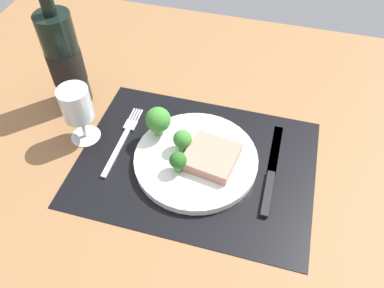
{
  "coord_description": "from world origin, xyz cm",
  "views": [
    {
      "loc": [
        11.49,
        -44.71,
        59.69
      ],
      "look_at": [
        -1.62,
        2.97,
        1.9
      ],
      "focal_mm": 35.43,
      "sensor_mm": 36.0,
      "label": 1
    }
  ],
  "objects": [
    {
      "name": "wine_bottle",
      "position": [
        -31.22,
        10.52,
        11.04
      ],
      "size": [
        7.3,
        7.3,
        29.37
      ],
      "color": "black",
      "rests_on": "ground_plane"
    },
    {
      "name": "ground_plane",
      "position": [
        0.0,
        0.0,
        -1.5
      ],
      "size": [
        140.0,
        110.0,
        3.0
      ],
      "primitive_type": "cube",
      "color": "brown"
    },
    {
      "name": "broccoli_back_left",
      "position": [
        -8.87,
        3.96,
        5.82
      ],
      "size": [
        5.13,
        5.13,
        6.61
      ],
      "color": "#5B8942",
      "rests_on": "plate"
    },
    {
      "name": "knife",
      "position": [
        14.79,
        0.53,
        0.6
      ],
      "size": [
        1.8,
        23.0,
        0.8
      ],
      "rotation": [
        0.0,
        0.0,
        -0.03
      ],
      "color": "black",
      "rests_on": "placemat"
    },
    {
      "name": "steak",
      "position": [
        3.05,
        0.22,
        3.02
      ],
      "size": [
        10.79,
        10.65,
        2.24
      ],
      "primitive_type": "cube",
      "rotation": [
        0.0,
        0.0,
        -0.15
      ],
      "color": "tan",
      "rests_on": "plate"
    },
    {
      "name": "broccoli_center",
      "position": [
        -2.37,
        -4.03,
        4.74
      ],
      "size": [
        3.25,
        3.25,
        4.66
      ],
      "color": "#5B8942",
      "rests_on": "plate"
    },
    {
      "name": "wine_glass",
      "position": [
        -24.21,
        0.67,
        8.48
      ],
      "size": [
        6.18,
        6.18,
        12.84
      ],
      "color": "silver",
      "rests_on": "ground_plane"
    },
    {
      "name": "fork",
      "position": [
        -16.13,
        1.42,
        0.55
      ],
      "size": [
        2.4,
        19.2,
        0.5
      ],
      "rotation": [
        0.0,
        0.0,
        0.03
      ],
      "color": "silver",
      "rests_on": "placemat"
    },
    {
      "name": "plate",
      "position": [
        0.0,
        0.0,
        1.1
      ],
      "size": [
        24.31,
        24.31,
        1.6
      ],
      "primitive_type": "cylinder",
      "color": "white",
      "rests_on": "placemat"
    },
    {
      "name": "broccoli_near_fork",
      "position": [
        -3.05,
        1.23,
        4.7
      ],
      "size": [
        3.7,
        3.7,
        4.83
      ],
      "color": "#6B994C",
      "rests_on": "plate"
    },
    {
      "name": "placemat",
      "position": [
        0.0,
        0.0,
        0.15
      ],
      "size": [
        46.37,
        34.38,
        0.3
      ],
      "primitive_type": "cube",
      "color": "black",
      "rests_on": "ground_plane"
    }
  ]
}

